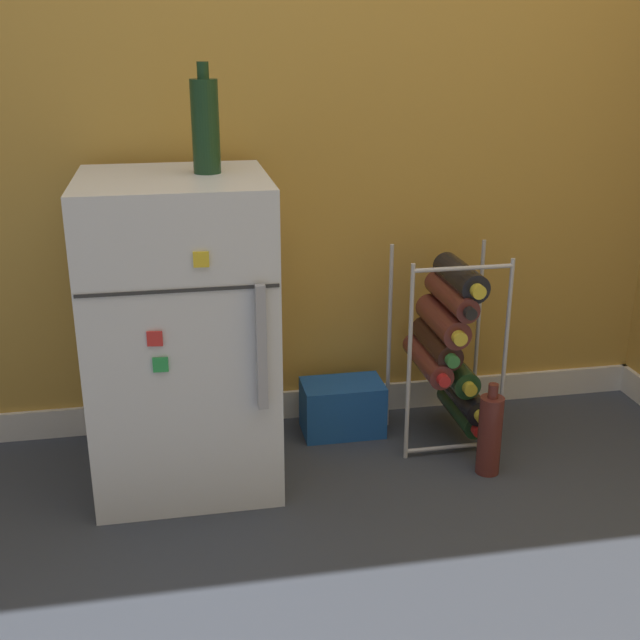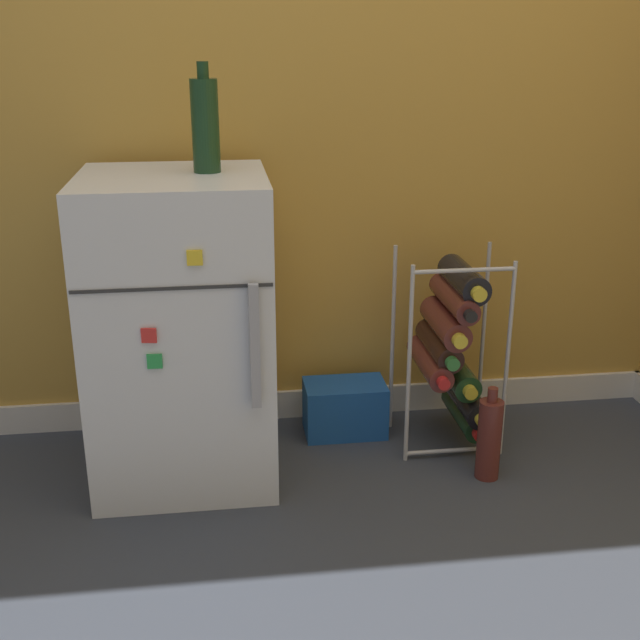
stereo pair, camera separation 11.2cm
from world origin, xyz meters
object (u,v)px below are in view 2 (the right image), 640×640
fridge_top_bottle (205,124)px  loose_bottle_floor (489,438)px  mini_fridge (181,330)px  soda_box (345,408)px  wine_rack (452,349)px

fridge_top_bottle → loose_bottle_floor: 1.12m
mini_fridge → soda_box: (0.47, 0.15, -0.33)m
soda_box → mini_fridge: bearing=-162.4°
fridge_top_bottle → loose_bottle_floor: size_ratio=1.00×
mini_fridge → fridge_top_bottle: bearing=20.1°
wine_rack → fridge_top_bottle: 0.94m
soda_box → fridge_top_bottle: (-0.38, -0.12, 0.86)m
mini_fridge → wine_rack: bearing=4.3°
mini_fridge → fridge_top_bottle: size_ratio=3.07×
wine_rack → loose_bottle_floor: size_ratio=2.17×
soda_box → fridge_top_bottle: bearing=-163.1°
wine_rack → soda_box: 0.38m
mini_fridge → soda_box: mini_fridge is taller
loose_bottle_floor → mini_fridge: bearing=168.7°
mini_fridge → loose_bottle_floor: (0.82, -0.16, -0.29)m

